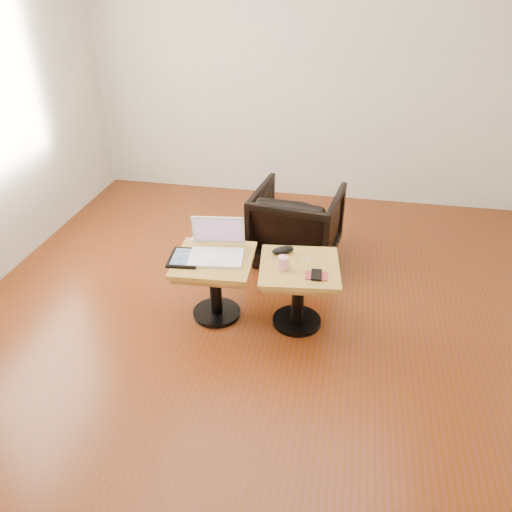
% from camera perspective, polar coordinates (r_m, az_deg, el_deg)
% --- Properties ---
extents(room_shell, '(4.52, 4.52, 2.71)m').
position_cam_1_polar(room_shell, '(3.06, 1.99, 13.52)').
color(room_shell, '#57280B').
rests_on(room_shell, ground).
extents(side_table_left, '(0.56, 0.56, 0.48)m').
position_cam_1_polar(side_table_left, '(3.52, -4.74, -1.92)').
color(side_table_left, black).
rests_on(side_table_left, ground).
extents(side_table_right, '(0.59, 0.59, 0.48)m').
position_cam_1_polar(side_table_right, '(3.44, 4.91, -2.79)').
color(side_table_right, black).
rests_on(side_table_right, ground).
extents(laptop, '(0.41, 0.37, 0.26)m').
position_cam_1_polar(laptop, '(3.46, -4.50, 0.87)').
color(laptop, white).
rests_on(laptop, side_table_left).
extents(tablet, '(0.23, 0.28, 0.02)m').
position_cam_1_polar(tablet, '(3.46, -8.15, -0.19)').
color(tablet, black).
rests_on(tablet, side_table_left).
extents(charging_adapter, '(0.05, 0.05, 0.03)m').
position_cam_1_polar(charging_adapter, '(3.67, -7.04, 1.86)').
color(charging_adapter, white).
rests_on(charging_adapter, side_table_left).
extents(glasses_case, '(0.18, 0.15, 0.05)m').
position_cam_1_polar(glasses_case, '(3.49, 3.11, 0.69)').
color(glasses_case, black).
rests_on(glasses_case, side_table_right).
extents(striped_cup, '(0.10, 0.10, 0.09)m').
position_cam_1_polar(striped_cup, '(3.30, 3.13, -0.80)').
color(striped_cup, '#E43C79').
rests_on(striped_cup, side_table_right).
extents(earbuds_tangle, '(0.06, 0.04, 0.01)m').
position_cam_1_polar(earbuds_tangle, '(3.44, 5.80, -0.32)').
color(earbuds_tangle, white).
rests_on(earbuds_tangle, side_table_right).
extents(phone_on_sleeve, '(0.15, 0.13, 0.02)m').
position_cam_1_polar(phone_on_sleeve, '(3.27, 6.92, -2.19)').
color(phone_on_sleeve, '#A52639').
rests_on(phone_on_sleeve, side_table_right).
extents(armchair, '(0.78, 0.80, 0.65)m').
position_cam_1_polar(armchair, '(4.25, 4.66, 3.63)').
color(armchair, black).
rests_on(armchair, ground).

